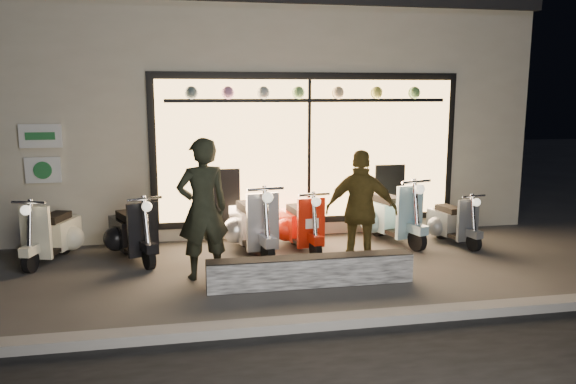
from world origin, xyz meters
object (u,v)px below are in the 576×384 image
graffiti_barrier (311,271)px  scooter_silver (251,224)px  scooter_red (300,225)px  woman (361,211)px  man (203,209)px

graffiti_barrier → scooter_silver: 1.89m
scooter_red → woman: bearing=-72.4°
graffiti_barrier → woman: 1.21m
man → woman: bearing=165.0°
scooter_red → woman: woman is taller
graffiti_barrier → scooter_silver: scooter_silver is taller
scooter_silver → scooter_red: bearing=-7.4°
scooter_silver → scooter_red: 0.81m
scooter_silver → woman: size_ratio=0.90×
graffiti_barrier → man: size_ratio=1.42×
man → woman: 2.23m
man → scooter_red: bearing=-155.8°
scooter_red → man: size_ratio=0.71×
scooter_silver → scooter_red: (0.80, 0.04, -0.05)m
scooter_silver → woman: (1.42, -1.27, 0.43)m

